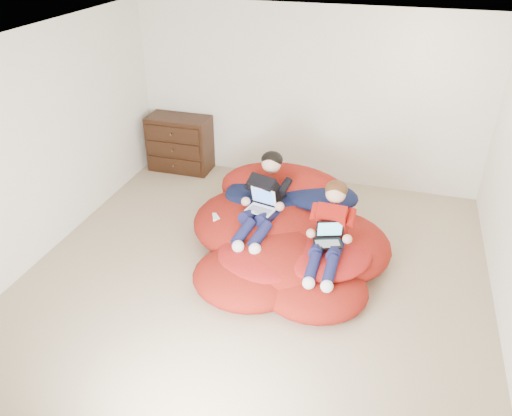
{
  "coord_description": "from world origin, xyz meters",
  "views": [
    {
      "loc": [
        1.26,
        -4.27,
        3.46
      ],
      "look_at": [
        -0.08,
        0.25,
        0.7
      ],
      "focal_mm": 35.0,
      "sensor_mm": 36.0,
      "label": 1
    }
  ],
  "objects_px": {
    "dresser": "(180,144)",
    "laptop_black": "(329,237)",
    "younger_boy": "(330,227)",
    "older_boy": "(264,195)",
    "beanbag_pile": "(286,236)",
    "laptop_white": "(262,204)"
  },
  "relations": [
    {
      "from": "dresser",
      "to": "laptop_black",
      "type": "bearing_deg",
      "value": -38.79
    },
    {
      "from": "dresser",
      "to": "younger_boy",
      "type": "relative_size",
      "value": 0.89
    },
    {
      "from": "younger_boy",
      "to": "laptop_black",
      "type": "distance_m",
      "value": 0.1
    },
    {
      "from": "older_boy",
      "to": "younger_boy",
      "type": "relative_size",
      "value": 1.13
    },
    {
      "from": "beanbag_pile",
      "to": "older_boy",
      "type": "height_order",
      "value": "older_boy"
    },
    {
      "from": "beanbag_pile",
      "to": "laptop_white",
      "type": "xyz_separation_m",
      "value": [
        -0.3,
        -0.01,
        0.39
      ]
    },
    {
      "from": "laptop_black",
      "to": "laptop_white",
      "type": "bearing_deg",
      "value": 156.77
    },
    {
      "from": "dresser",
      "to": "older_boy",
      "type": "height_order",
      "value": "older_boy"
    },
    {
      "from": "beanbag_pile",
      "to": "laptop_black",
      "type": "xyz_separation_m",
      "value": [
        0.53,
        -0.37,
        0.32
      ]
    },
    {
      "from": "beanbag_pile",
      "to": "laptop_black",
      "type": "distance_m",
      "value": 0.72
    },
    {
      "from": "dresser",
      "to": "younger_boy",
      "type": "height_order",
      "value": "younger_boy"
    },
    {
      "from": "laptop_white",
      "to": "older_boy",
      "type": "bearing_deg",
      "value": 90.0
    },
    {
      "from": "younger_boy",
      "to": "beanbag_pile",
      "type": "bearing_deg",
      "value": 150.87
    },
    {
      "from": "older_boy",
      "to": "laptop_white",
      "type": "relative_size",
      "value": 3.5
    },
    {
      "from": "older_boy",
      "to": "laptop_black",
      "type": "bearing_deg",
      "value": -29.11
    },
    {
      "from": "older_boy",
      "to": "laptop_white",
      "type": "height_order",
      "value": "older_boy"
    },
    {
      "from": "dresser",
      "to": "younger_boy",
      "type": "xyz_separation_m",
      "value": [
        2.65,
        -2.06,
        0.22
      ]
    },
    {
      "from": "laptop_white",
      "to": "laptop_black",
      "type": "xyz_separation_m",
      "value": [
        0.83,
        -0.36,
        -0.07
      ]
    },
    {
      "from": "beanbag_pile",
      "to": "younger_boy",
      "type": "distance_m",
      "value": 0.73
    },
    {
      "from": "dresser",
      "to": "laptop_white",
      "type": "relative_size",
      "value": 2.75
    },
    {
      "from": "laptop_black",
      "to": "beanbag_pile",
      "type": "bearing_deg",
      "value": 145.47
    },
    {
      "from": "laptop_white",
      "to": "laptop_black",
      "type": "relative_size",
      "value": 1.0
    }
  ]
}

